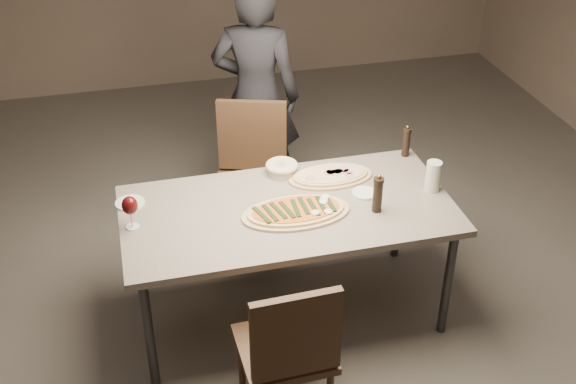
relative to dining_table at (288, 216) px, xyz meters
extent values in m
plane|color=#5A544E|center=(0.00, 0.00, -0.69)|extent=(7.00, 7.00, 0.00)
cube|color=gray|center=(0.00, 0.00, 0.04)|extent=(1.80, 0.90, 0.04)
cylinder|color=#333335|center=(-0.82, -0.37, -0.34)|extent=(0.05, 0.05, 0.71)
cylinder|color=#333335|center=(0.82, -0.37, -0.34)|extent=(0.05, 0.05, 0.71)
cylinder|color=#333335|center=(-0.82, 0.37, -0.34)|extent=(0.05, 0.05, 0.71)
cylinder|color=#333335|center=(0.82, 0.37, -0.34)|extent=(0.05, 0.05, 0.71)
ellipsoid|color=white|center=(0.18, -0.14, 0.10)|extent=(0.05, 0.05, 0.01)
ellipsoid|color=white|center=(0.19, -0.03, 0.10)|extent=(0.05, 0.05, 0.01)
ellipsoid|color=white|center=(0.21, 0.00, 0.10)|extent=(0.05, 0.05, 0.01)
ellipsoid|color=white|center=(0.18, -0.05, 0.10)|extent=(0.05, 0.05, 0.01)
ellipsoid|color=white|center=(0.12, -0.13, 0.10)|extent=(0.05, 0.05, 0.01)
cube|color=#203115|center=(-0.16, -0.09, 0.09)|extent=(0.07, 0.17, 0.01)
cube|color=#203115|center=(-0.12, -0.08, 0.09)|extent=(0.06, 0.17, 0.01)
cube|color=#203115|center=(-0.07, -0.07, 0.09)|extent=(0.07, 0.17, 0.01)
cube|color=#203115|center=(-0.02, -0.07, 0.09)|extent=(0.06, 0.17, 0.01)
cube|color=#203115|center=(0.03, -0.07, 0.09)|extent=(0.03, 0.17, 0.01)
cube|color=#203115|center=(0.07, -0.06, 0.09)|extent=(0.03, 0.17, 0.01)
cube|color=#203115|center=(0.12, -0.08, 0.09)|extent=(0.03, 0.17, 0.01)
cube|color=#203115|center=(0.17, -0.07, 0.09)|extent=(0.03, 0.17, 0.01)
cube|color=#203115|center=(0.22, -0.06, 0.09)|extent=(0.03, 0.17, 0.01)
cylinder|color=#D28287|center=(0.35, 0.24, 0.09)|extent=(0.06, 0.06, 0.00)
cylinder|color=#D28287|center=(0.41, 0.18, 0.09)|extent=(0.06, 0.06, 0.00)
cylinder|color=#D28287|center=(0.32, 0.25, 0.09)|extent=(0.06, 0.06, 0.00)
cylinder|color=#D28287|center=(0.40, 0.25, 0.09)|extent=(0.06, 0.06, 0.00)
cylinder|color=#D28287|center=(0.18, 0.21, 0.09)|extent=(0.06, 0.06, 0.00)
cylinder|color=#D28287|center=(0.30, 0.24, 0.09)|extent=(0.06, 0.06, 0.00)
cylinder|color=#D28287|center=(0.36, 0.24, 0.09)|extent=(0.06, 0.06, 0.00)
cylinder|color=#D28287|center=(0.42, 0.23, 0.09)|extent=(0.06, 0.06, 0.00)
cylinder|color=beige|center=(0.05, 0.36, 0.09)|extent=(0.16, 0.16, 0.06)
torus|color=beige|center=(0.05, 0.36, 0.11)|extent=(0.19, 0.19, 0.03)
cube|color=olive|center=(0.07, 0.36, 0.10)|extent=(0.06, 0.06, 0.04)
cube|color=olive|center=(0.06, 0.38, 0.10)|extent=(0.04, 0.05, 0.04)
cube|color=olive|center=(0.03, 0.37, 0.10)|extent=(0.06, 0.05, 0.04)
cube|color=olive|center=(0.03, 0.34, 0.10)|extent=(0.06, 0.06, 0.04)
cube|color=olive|center=(0.06, 0.34, 0.10)|extent=(0.06, 0.06, 0.04)
cylinder|color=white|center=(0.44, 0.02, 0.06)|extent=(0.14, 0.14, 0.02)
cylinder|color=#949D39|center=(0.44, 0.02, 0.07)|extent=(0.10, 0.10, 0.00)
cylinder|color=black|center=(0.45, -0.15, 0.15)|extent=(0.05, 0.05, 0.18)
cylinder|color=black|center=(0.45, -0.15, 0.25)|extent=(0.06, 0.06, 0.02)
sphere|color=gold|center=(0.45, -0.15, 0.27)|extent=(0.02, 0.02, 0.02)
cylinder|color=black|center=(0.83, 0.38, 0.14)|extent=(0.05, 0.05, 0.16)
cylinder|color=black|center=(0.83, 0.38, 0.23)|extent=(0.05, 0.05, 0.02)
sphere|color=gold|center=(0.83, 0.38, 0.25)|extent=(0.02, 0.02, 0.02)
cylinder|color=silver|center=(0.83, -0.02, 0.15)|extent=(0.09, 0.09, 0.18)
cylinder|color=silver|center=(-0.83, 0.02, 0.06)|extent=(0.07, 0.07, 0.01)
cylinder|color=silver|center=(-0.83, 0.02, 0.11)|extent=(0.01, 0.01, 0.09)
ellipsoid|color=#42090A|center=(-0.83, 0.02, 0.19)|extent=(0.08, 0.08, 0.10)
cylinder|color=white|center=(-0.83, 0.25, 0.06)|extent=(0.16, 0.16, 0.01)
cube|color=#422C1B|center=(-0.20, -0.71, -0.27)|extent=(0.45, 0.45, 0.04)
cylinder|color=#422C1B|center=(-0.38, -0.54, -0.49)|extent=(0.04, 0.04, 0.40)
cylinder|color=#422C1B|center=(-0.03, -0.53, -0.49)|extent=(0.04, 0.04, 0.40)
cube|color=#422C1B|center=(-0.19, -0.91, 0.00)|extent=(0.42, 0.05, 0.45)
cube|color=#422C1B|center=(-0.08, 0.68, -0.24)|extent=(0.58, 0.58, 0.04)
cylinder|color=#422C1B|center=(0.16, 0.80, -0.48)|extent=(0.04, 0.04, 0.43)
cylinder|color=#422C1B|center=(-0.21, 0.91, -0.48)|extent=(0.04, 0.04, 0.43)
cylinder|color=#422C1B|center=(0.04, 0.44, -0.48)|extent=(0.04, 0.04, 0.43)
cylinder|color=#422C1B|center=(-0.32, 0.55, -0.48)|extent=(0.04, 0.04, 0.43)
cube|color=#422C1B|center=(-0.02, 0.88, 0.05)|extent=(0.44, 0.18, 0.49)
imported|color=black|center=(0.09, 1.26, 0.14)|extent=(0.71, 0.60, 1.66)
camera|label=1|loc=(-0.79, -3.15, 2.24)|focal=45.00mm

